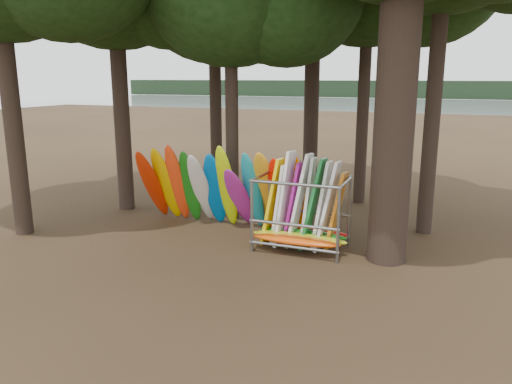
% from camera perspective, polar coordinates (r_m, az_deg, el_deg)
% --- Properties ---
extents(ground, '(120.00, 120.00, 0.00)m').
position_cam_1_polar(ground, '(14.85, -2.00, -6.51)').
color(ground, '#47331E').
rests_on(ground, ground).
extents(lake, '(160.00, 160.00, 0.00)m').
position_cam_1_polar(lake, '(73.20, 17.24, 8.61)').
color(lake, gray).
rests_on(lake, ground).
extents(far_shore, '(160.00, 4.00, 4.00)m').
position_cam_1_polar(far_shore, '(122.98, 19.23, 10.99)').
color(far_shore, black).
rests_on(far_shore, ground).
extents(kayak_row, '(5.81, 2.12, 2.98)m').
position_cam_1_polar(kayak_row, '(16.64, -4.18, 0.35)').
color(kayak_row, red).
rests_on(kayak_row, ground).
extents(storage_rack, '(2.86, 1.52, 2.90)m').
position_cam_1_polar(storage_rack, '(14.60, 5.21, -2.67)').
color(storage_rack, slate).
rests_on(storage_rack, ground).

